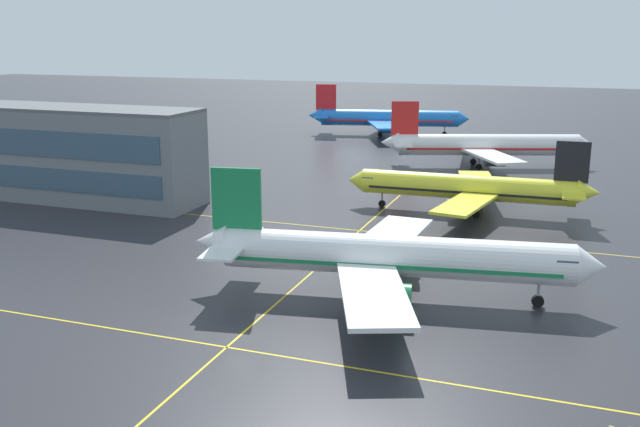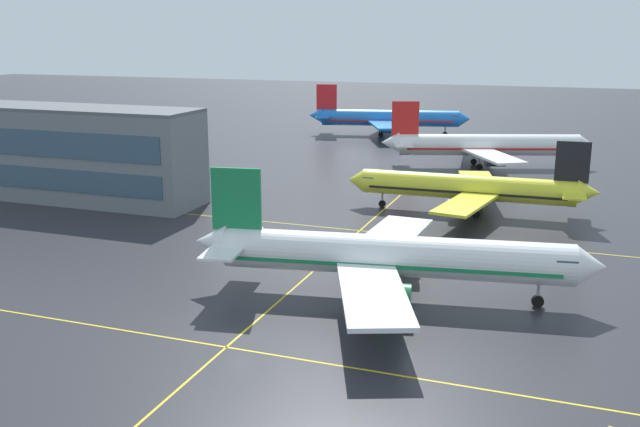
% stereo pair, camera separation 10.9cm
% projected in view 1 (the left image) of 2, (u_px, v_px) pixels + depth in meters
% --- Properties ---
extents(ground_plane, '(600.00, 600.00, 0.00)m').
position_uv_depth(ground_plane, '(238.00, 337.00, 58.81)').
color(ground_plane, '#28282D').
extents(airliner_front_gate, '(38.56, 32.87, 12.01)m').
position_uv_depth(airliner_front_gate, '(389.00, 256.00, 66.78)').
color(airliner_front_gate, white).
rests_on(airliner_front_gate, ground).
extents(airliner_second_row, '(34.40, 29.71, 10.71)m').
position_uv_depth(airliner_second_row, '(469.00, 188.00, 98.21)').
color(airliner_second_row, yellow).
rests_on(airliner_second_row, ground).
extents(airliner_third_row, '(38.38, 32.84, 12.26)m').
position_uv_depth(airliner_third_row, '(485.00, 145.00, 131.84)').
color(airliner_third_row, white).
rests_on(airliner_third_row, ground).
extents(airliner_far_left_stand, '(38.96, 33.11, 12.21)m').
position_uv_depth(airliner_far_left_stand, '(387.00, 118.00, 173.31)').
color(airliner_far_left_stand, blue).
rests_on(airliner_far_left_stand, ground).
extents(taxiway_markings, '(158.38, 80.95, 0.01)m').
position_uv_depth(taxiway_markings, '(308.00, 276.00, 73.75)').
color(taxiway_markings, yellow).
rests_on(taxiway_markings, ground).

